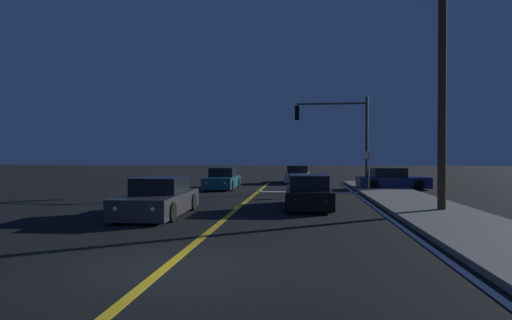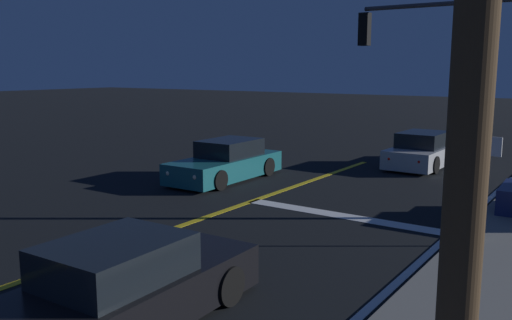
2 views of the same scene
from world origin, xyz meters
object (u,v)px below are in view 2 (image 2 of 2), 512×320
(car_lead_oncoming_teal, at_px, (226,163))
(car_mid_block_silver, at_px, (424,151))
(traffic_signal_near_right, at_px, (461,62))
(street_sign_corner, at_px, (486,171))
(car_side_waiting_black, at_px, (127,288))

(car_lead_oncoming_teal, xyz_separation_m, car_mid_block_silver, (4.71, 6.36, 0.00))
(traffic_signal_near_right, distance_m, street_sign_corner, 3.84)
(street_sign_corner, bearing_deg, car_mid_block_silver, 114.35)
(car_lead_oncoming_teal, xyz_separation_m, car_side_waiting_black, (5.30, -9.20, -0.00))
(car_side_waiting_black, distance_m, street_sign_corner, 7.60)
(car_mid_block_silver, bearing_deg, car_lead_oncoming_teal, -125.41)
(car_mid_block_silver, height_order, traffic_signal_near_right, traffic_signal_near_right)
(car_side_waiting_black, height_order, street_sign_corner, street_sign_corner)
(car_mid_block_silver, bearing_deg, traffic_signal_near_right, -65.10)
(traffic_signal_near_right, height_order, street_sign_corner, traffic_signal_near_right)
(car_lead_oncoming_teal, bearing_deg, car_side_waiting_black, 118.99)
(car_lead_oncoming_teal, relative_size, traffic_signal_near_right, 0.79)
(car_lead_oncoming_teal, xyz_separation_m, street_sign_corner, (8.72, -2.50, 1.03))
(car_mid_block_silver, height_order, street_sign_corner, street_sign_corner)
(car_mid_block_silver, bearing_deg, street_sign_corner, -64.56)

